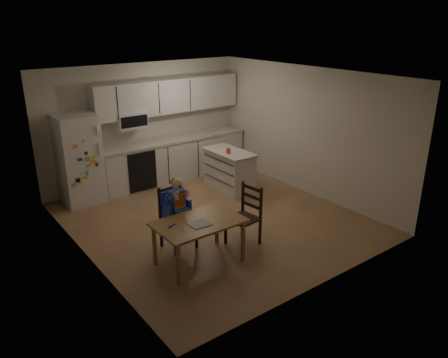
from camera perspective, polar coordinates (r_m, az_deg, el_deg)
The scene contains 10 objects.
room at distance 7.69m, azimuth -3.58°, elevation 4.47°, with size 4.52×5.01×2.51m.
refrigerator at distance 8.62m, azimuth -18.41°, elevation 2.45°, with size 0.72×0.70×1.70m, color silver.
kitchen_run at distance 9.49m, azimuth -6.89°, elevation 5.14°, with size 3.37×0.62×2.15m.
kitchen_island at distance 8.90m, azimuth 0.69°, elevation 1.14°, with size 0.59×1.12×0.83m.
red_cup at distance 8.61m, azimuth 0.56°, elevation 3.72°, with size 0.09×0.09×0.11m, color #BB411A.
dining_table at distance 6.22m, azimuth -3.31°, elevation -6.26°, with size 1.24×0.79×0.66m.
napkin at distance 6.09m, azimuth -3.21°, elevation -5.87°, with size 0.28×0.24×0.01m, color #AFAFB4.
toddler_spoon at distance 6.06m, azimuth -6.93°, elevation -6.11°, with size 0.02×0.02×0.12m, color #1C2BC4.
chair_booster at distance 6.64m, azimuth -6.31°, elevation -3.39°, with size 0.46×0.46×1.15m.
chair_side at distance 6.79m, azimuth 3.07°, elevation -4.19°, with size 0.47×0.47×0.95m.
Camera 1 is at (-4.04, -5.71, 3.37)m, focal length 35.00 mm.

